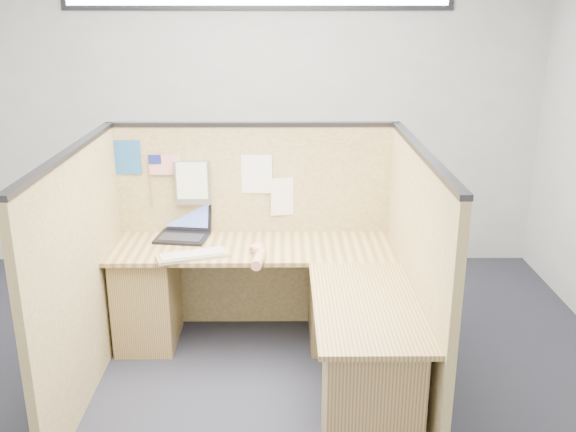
{
  "coord_description": "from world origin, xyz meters",
  "views": [
    {
      "loc": [
        0.21,
        -3.43,
        2.31
      ],
      "look_at": [
        0.24,
        0.5,
        1.01
      ],
      "focal_mm": 40.0,
      "sensor_mm": 36.0,
      "label": 1
    }
  ],
  "objects_px": {
    "laptop": "(183,227)",
    "keyboard": "(192,255)",
    "l_desk": "(279,317)",
    "mouse": "(258,250)"
  },
  "relations": [
    {
      "from": "l_desk",
      "to": "keyboard",
      "type": "distance_m",
      "value": 0.7
    },
    {
      "from": "l_desk",
      "to": "laptop",
      "type": "xyz_separation_m",
      "value": [
        -0.69,
        0.61,
        0.4
      ]
    },
    {
      "from": "laptop",
      "to": "keyboard",
      "type": "relative_size",
      "value": 0.79
    },
    {
      "from": "l_desk",
      "to": "mouse",
      "type": "relative_size",
      "value": 18.93
    },
    {
      "from": "laptop",
      "to": "mouse",
      "type": "distance_m",
      "value": 0.65
    },
    {
      "from": "l_desk",
      "to": "mouse",
      "type": "height_order",
      "value": "mouse"
    },
    {
      "from": "laptop",
      "to": "mouse",
      "type": "xyz_separation_m",
      "value": [
        0.55,
        -0.34,
        -0.04
      ]
    },
    {
      "from": "l_desk",
      "to": "mouse",
      "type": "xyz_separation_m",
      "value": [
        -0.14,
        0.27,
        0.36
      ]
    },
    {
      "from": "l_desk",
      "to": "laptop",
      "type": "height_order",
      "value": "laptop"
    },
    {
      "from": "keyboard",
      "to": "l_desk",
      "type": "bearing_deg",
      "value": -36.83
    }
  ]
}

